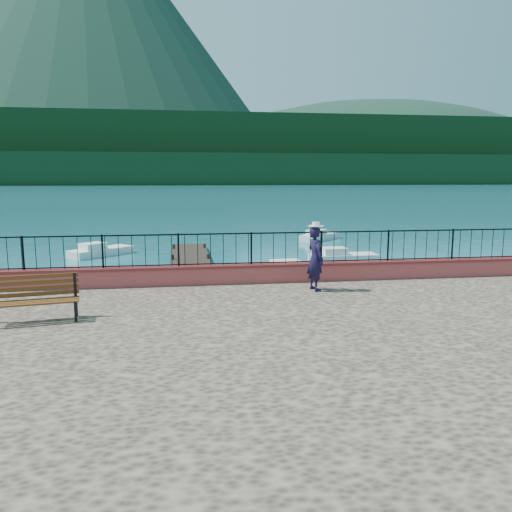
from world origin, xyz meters
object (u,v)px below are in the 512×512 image
object	(u,v)px
park_bench	(36,308)
boat_1	(298,268)
boat_3	(101,249)
boat_2	(344,254)
person	(315,259)
boat_5	(320,234)

from	to	relation	value
park_bench	boat_1	bearing A→B (deg)	40.48
boat_3	boat_2	bearing A→B (deg)	-61.71
person	boat_5	distance (m)	21.64
person	park_bench	bearing A→B (deg)	93.39
park_bench	boat_5	size ratio (longest dim) A/B	0.52
person	boat_3	world-z (taller)	person
park_bench	boat_3	xyz separation A→B (m)	(-1.32, 17.63, -1.11)
person	boat_3	xyz separation A→B (m)	(-8.35, 15.46, -1.72)
park_bench	boat_1	xyz separation A→B (m)	(8.34, 9.86, -1.11)
boat_1	person	bearing A→B (deg)	-101.46
person	boat_5	xyz separation A→B (m)	(6.00, 20.72, -1.72)
park_bench	boat_5	world-z (taller)	park_bench
boat_1	boat_3	xyz separation A→B (m)	(-9.66, 7.78, 0.00)
boat_5	boat_2	bearing A→B (deg)	-143.65
park_bench	boat_5	xyz separation A→B (m)	(13.03, 22.89, -1.11)
boat_3	park_bench	bearing A→B (deg)	-129.73
park_bench	boat_3	bearing A→B (deg)	84.98
park_bench	boat_3	world-z (taller)	park_bench
person	boat_3	distance (m)	17.66
boat_1	boat_5	bearing A→B (deg)	68.38
boat_3	boat_5	world-z (taller)	same
boat_3	boat_1	bearing A→B (deg)	-82.84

